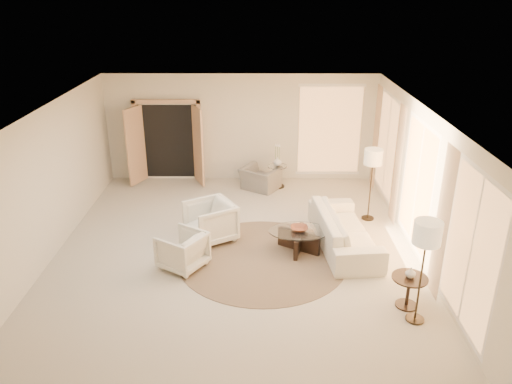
{
  "coord_description": "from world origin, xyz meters",
  "views": [
    {
      "loc": [
        0.44,
        -8.6,
        4.86
      ],
      "look_at": [
        0.4,
        0.4,
        1.1
      ],
      "focal_mm": 35.0,
      "sensor_mm": 36.0,
      "label": 1
    }
  ],
  "objects_px": {
    "armchair_left": "(210,220)",
    "coffee_table": "(299,238)",
    "accent_chair": "(260,175)",
    "floor_lamp_far": "(427,238)",
    "side_table": "(277,174)",
    "end_table": "(409,286)",
    "armchair_right": "(182,249)",
    "bowl": "(299,229)",
    "sofa": "(344,230)",
    "side_vase": "(277,162)",
    "end_vase": "(411,273)",
    "floor_lamp_near": "(373,160)"
  },
  "relations": [
    {
      "from": "bowl",
      "to": "accent_chair",
      "type": "bearing_deg",
      "value": 103.17
    },
    {
      "from": "accent_chair",
      "to": "end_vase",
      "type": "xyz_separation_m",
      "value": [
        2.37,
        -5.03,
        0.24
      ]
    },
    {
      "from": "armchair_right",
      "to": "end_table",
      "type": "relative_size",
      "value": 1.33
    },
    {
      "from": "floor_lamp_near",
      "to": "bowl",
      "type": "height_order",
      "value": "floor_lamp_near"
    },
    {
      "from": "floor_lamp_far",
      "to": "bowl",
      "type": "height_order",
      "value": "floor_lamp_far"
    },
    {
      "from": "accent_chair",
      "to": "floor_lamp_far",
      "type": "xyz_separation_m",
      "value": [
        2.41,
        -5.4,
        1.07
      ]
    },
    {
      "from": "floor_lamp_far",
      "to": "end_vase",
      "type": "height_order",
      "value": "floor_lamp_far"
    },
    {
      "from": "armchair_right",
      "to": "end_vase",
      "type": "bearing_deg",
      "value": 104.78
    },
    {
      "from": "armchair_right",
      "to": "floor_lamp_far",
      "type": "distance_m",
      "value": 4.29
    },
    {
      "from": "armchair_left",
      "to": "accent_chair",
      "type": "xyz_separation_m",
      "value": [
        1.02,
        2.74,
        -0.06
      ]
    },
    {
      "from": "coffee_table",
      "to": "end_table",
      "type": "bearing_deg",
      "value": -48.41
    },
    {
      "from": "armchair_left",
      "to": "accent_chair",
      "type": "distance_m",
      "value": 2.93
    },
    {
      "from": "floor_lamp_near",
      "to": "side_table",
      "type": "bearing_deg",
      "value": 135.94
    },
    {
      "from": "armchair_left",
      "to": "coffee_table",
      "type": "height_order",
      "value": "armchair_left"
    },
    {
      "from": "floor_lamp_near",
      "to": "floor_lamp_far",
      "type": "height_order",
      "value": "floor_lamp_far"
    },
    {
      "from": "sofa",
      "to": "floor_lamp_far",
      "type": "distance_m",
      "value": 2.74
    },
    {
      "from": "sofa",
      "to": "floor_lamp_far",
      "type": "bearing_deg",
      "value": -168.64
    },
    {
      "from": "floor_lamp_far",
      "to": "accent_chair",
      "type": "bearing_deg",
      "value": 114.04
    },
    {
      "from": "floor_lamp_far",
      "to": "armchair_right",
      "type": "bearing_deg",
      "value": 157.79
    },
    {
      "from": "accent_chair",
      "to": "end_table",
      "type": "bearing_deg",
      "value": 147.73
    },
    {
      "from": "accent_chair",
      "to": "side_table",
      "type": "bearing_deg",
      "value": -127.34
    },
    {
      "from": "armchair_left",
      "to": "coffee_table",
      "type": "bearing_deg",
      "value": 45.32
    },
    {
      "from": "coffee_table",
      "to": "side_table",
      "type": "distance_m",
      "value": 3.37
    },
    {
      "from": "armchair_right",
      "to": "floor_lamp_far",
      "type": "bearing_deg",
      "value": 100.04
    },
    {
      "from": "floor_lamp_near",
      "to": "end_table",
      "type": "bearing_deg",
      "value": -90.56
    },
    {
      "from": "armchair_right",
      "to": "side_table",
      "type": "height_order",
      "value": "armchair_right"
    },
    {
      "from": "armchair_right",
      "to": "end_table",
      "type": "xyz_separation_m",
      "value": [
        3.82,
        -1.2,
        -0.01
      ]
    },
    {
      "from": "end_table",
      "to": "floor_lamp_far",
      "type": "height_order",
      "value": "floor_lamp_far"
    },
    {
      "from": "armchair_right",
      "to": "coffee_table",
      "type": "xyz_separation_m",
      "value": [
        2.19,
        0.63,
        -0.11
      ]
    },
    {
      "from": "accent_chair",
      "to": "side_vase",
      "type": "relative_size",
      "value": 3.87
    },
    {
      "from": "sofa",
      "to": "side_table",
      "type": "distance_m",
      "value": 3.39
    },
    {
      "from": "end_vase",
      "to": "coffee_table",
      "type": "bearing_deg",
      "value": 131.59
    },
    {
      "from": "bowl",
      "to": "side_vase",
      "type": "xyz_separation_m",
      "value": [
        -0.31,
        3.35,
        0.21
      ]
    },
    {
      "from": "end_table",
      "to": "side_vase",
      "type": "height_order",
      "value": "side_vase"
    },
    {
      "from": "end_table",
      "to": "bowl",
      "type": "height_order",
      "value": "end_table"
    },
    {
      "from": "coffee_table",
      "to": "side_table",
      "type": "relative_size",
      "value": 2.7
    },
    {
      "from": "armchair_right",
      "to": "bowl",
      "type": "relative_size",
      "value": 2.25
    },
    {
      "from": "coffee_table",
      "to": "end_vase",
      "type": "relative_size",
      "value": 8.95
    },
    {
      "from": "coffee_table",
      "to": "end_table",
      "type": "distance_m",
      "value": 2.45
    },
    {
      "from": "armchair_left",
      "to": "end_vase",
      "type": "xyz_separation_m",
      "value": [
        3.4,
        -2.28,
        0.18
      ]
    },
    {
      "from": "side_table",
      "to": "floor_lamp_far",
      "type": "xyz_separation_m",
      "value": [
        1.97,
        -5.56,
        1.1
      ]
    },
    {
      "from": "accent_chair",
      "to": "side_table",
      "type": "relative_size",
      "value": 1.53
    },
    {
      "from": "floor_lamp_far",
      "to": "end_vase",
      "type": "xyz_separation_m",
      "value": [
        -0.03,
        0.37,
        -0.83
      ]
    },
    {
      "from": "floor_lamp_far",
      "to": "side_vase",
      "type": "height_order",
      "value": "floor_lamp_far"
    },
    {
      "from": "armchair_right",
      "to": "floor_lamp_far",
      "type": "relative_size",
      "value": 0.45
    },
    {
      "from": "accent_chair",
      "to": "end_table",
      "type": "height_order",
      "value": "accent_chair"
    },
    {
      "from": "armchair_left",
      "to": "bowl",
      "type": "relative_size",
      "value": 2.66
    },
    {
      "from": "armchair_left",
      "to": "accent_chair",
      "type": "height_order",
      "value": "armchair_left"
    },
    {
      "from": "end_table",
      "to": "bowl",
      "type": "relative_size",
      "value": 1.69
    },
    {
      "from": "sofa",
      "to": "coffee_table",
      "type": "bearing_deg",
      "value": 96.05
    }
  ]
}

